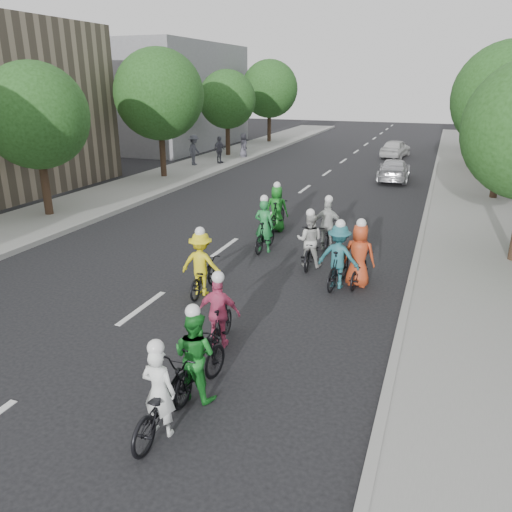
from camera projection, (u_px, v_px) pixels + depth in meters
The scene contains 28 objects.
ground at pixel (142, 308), 12.19m from camera, with size 120.00×120.00×0.00m, color black.
sidewalk_left at pixel (114, 196), 23.64m from camera, with size 4.00×80.00×0.15m, color gray.
curb_left at pixel (149, 199), 22.99m from camera, with size 0.18×80.00×0.18m, color #999993.
sidewalk_right at pixel (479, 229), 18.33m from camera, with size 4.00×80.00×0.15m, color gray.
curb_right at pixel (424, 224), 18.97m from camera, with size 0.18×80.00×0.18m, color #999993.
bldg_sw at pixel (160, 96), 40.87m from camera, with size 10.00×14.00×8.00m, color slate.
tree_l_2 at pixel (36, 116), 18.88m from camera, with size 4.00×4.00×5.97m.
tree_l_3 at pixel (159, 95), 26.64m from camera, with size 4.80×4.80×6.93m.
tree_l_4 at pixel (227, 99), 34.76m from camera, with size 4.00×4.00×5.97m.
tree_l_5 at pixel (270, 89), 42.52m from camera, with size 4.80×4.80×6.93m.
tree_r_1 at pixel (509, 98), 21.52m from camera, with size 4.80×4.80×6.93m.
tree_r_2 at pixel (493, 103), 29.64m from camera, with size 4.00×4.00×5.97m.
tree_r_3 at pixel (486, 90), 37.40m from camera, with size 4.80×4.80×6.93m.
cyclist_0 at pixel (162, 399), 7.78m from camera, with size 0.72×1.92×1.65m.
cyclist_1 at pixel (197, 361), 8.64m from camera, with size 0.86×1.81×1.77m.
cyclist_2 at pixel (202, 269), 12.82m from camera, with size 1.11×1.74×1.81m.
cyclist_3 at pixel (220, 318), 10.29m from camera, with size 0.94×1.54×1.68m.
cyclist_4 at pixel (359, 262), 13.36m from camera, with size 0.88×1.63×1.88m.
cyclist_5 at pixel (265, 232), 16.07m from camera, with size 0.64×1.69×1.86m.
cyclist_6 at pixel (310, 245), 14.82m from camera, with size 0.89×2.03×1.75m.
cyclist_7 at pixel (339, 261), 13.24m from camera, with size 1.18×1.83×1.88m.
cyclist_8 at pixel (328, 231), 16.21m from camera, with size 1.03×1.74×1.82m.
cyclist_9 at pixel (277, 212), 18.23m from camera, with size 0.84×1.89×1.83m.
follow_car_lead at pixel (394, 170), 27.46m from camera, with size 1.63×4.02×1.17m, color silver.
follow_car_trail at pixel (396, 148), 35.65m from camera, with size 1.50×3.72×1.27m, color silver.
spectator_0 at pixel (194, 150), 31.38m from camera, with size 1.21×0.70×1.87m, color #44454F.
spectator_1 at pixel (219, 150), 32.14m from camera, with size 1.00×0.42×1.70m, color #555563.
spectator_2 at pixel (243, 145), 34.74m from camera, with size 0.80×0.52×1.63m, color #524F5D.
Camera 1 is at (6.52, -9.37, 5.27)m, focal length 35.00 mm.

